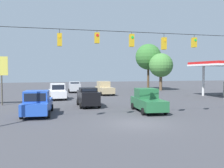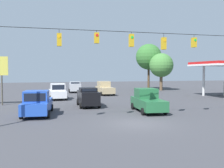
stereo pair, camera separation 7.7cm
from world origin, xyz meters
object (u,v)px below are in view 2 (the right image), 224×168
sedan_black_withflow_mid (88,97)px  traffic_cone_farthest (42,96)px  sedan_silver_withflow_deep (75,87)px  tree_horizon_left (149,57)px  pickup_truck_tan_oncoming_deep (105,89)px  traffic_cone_second (38,108)px  tree_horizon_right (161,65)px  pickup_truck_green_crossing_near (147,101)px  pickup_truck_blue_parked_shoulder (37,104)px  overhead_signal_span (131,57)px  traffic_cone_fifth (40,99)px  traffic_cone_nearest (38,113)px  traffic_cone_fourth (40,101)px  traffic_cone_third (39,104)px  pickup_truck_white_withflow_far (57,92)px

sedan_black_withflow_mid → traffic_cone_farthest: 10.33m
sedan_silver_withflow_deep → tree_horizon_left: bearing=-168.4°
pickup_truck_tan_oncoming_deep → traffic_cone_second: (9.75, 14.57, -0.67)m
sedan_black_withflow_mid → tree_horizon_right: (-17.29, -18.45, 3.83)m
pickup_truck_green_crossing_near → tree_horizon_left: tree_horizon_left is taller
traffic_cone_farthest → pickup_truck_blue_parked_shoulder: bearing=89.5°
pickup_truck_tan_oncoming_deep → tree_horizon_left: size_ratio=0.57×
overhead_signal_span → traffic_cone_second: size_ratio=32.30×
sedan_silver_withflow_deep → pickup_truck_tan_oncoming_deep: bearing=126.7°
pickup_truck_tan_oncoming_deep → traffic_cone_fifth: pickup_truck_tan_oncoming_deep is taller
traffic_cone_nearest → traffic_cone_farthest: 13.69m
sedan_silver_withflow_deep → traffic_cone_fourth: bearing=69.1°
sedan_black_withflow_mid → pickup_truck_green_crossing_near: bearing=136.0°
pickup_truck_tan_oncoming_deep → traffic_cone_third: size_ratio=8.73×
traffic_cone_farthest → tree_horizon_left: (-20.78, -12.30, 6.34)m
pickup_truck_blue_parked_shoulder → sedan_silver_withflow_deep: bearing=-104.0°
traffic_cone_farthest → tree_horizon_right: 24.49m
pickup_truck_blue_parked_shoulder → traffic_cone_fourth: size_ratio=9.48×
sedan_black_withflow_mid → traffic_cone_third: size_ratio=7.18×
pickup_truck_blue_parked_shoulder → traffic_cone_fifth: pickup_truck_blue_parked_shoulder is taller
sedan_silver_withflow_deep → overhead_signal_span: bearing=93.2°
traffic_cone_nearest → traffic_cone_farthest: (-0.03, -13.69, 0.00)m
sedan_black_withflow_mid → traffic_cone_fifth: (5.02, -6.42, -0.74)m
traffic_cone_fifth → tree_horizon_right: tree_horizon_right is taller
sedan_silver_withflow_deep → traffic_cone_fourth: size_ratio=6.94×
traffic_cone_farthest → tree_horizon_right: bearing=-157.1°
pickup_truck_tan_oncoming_deep → pickup_truck_white_withflow_far: same height
pickup_truck_blue_parked_shoulder → traffic_cone_second: (0.07, -2.08, -0.68)m
traffic_cone_third → traffic_cone_fifth: 5.45m
traffic_cone_nearest → traffic_cone_third: (0.11, -5.57, 0.00)m
traffic_cone_fourth → overhead_signal_span: bearing=120.8°
traffic_cone_farthest → tree_horizon_left: bearing=-149.4°
overhead_signal_span → traffic_cone_nearest: (6.91, -3.47, -4.50)m
traffic_cone_third → traffic_cone_fifth: same height
traffic_cone_fourth → traffic_cone_farthest: same height
sedan_silver_withflow_deep → traffic_cone_fifth: 13.08m
traffic_cone_farthest → traffic_cone_fifth: bearing=86.6°
sedan_silver_withflow_deep → tree_horizon_right: bearing=-179.2°
pickup_truck_white_withflow_far → tree_horizon_left: (-18.76, -13.40, 5.66)m
sedan_silver_withflow_deep → traffic_cone_second: 20.89m
traffic_cone_second → sedan_silver_withflow_deep: bearing=-105.6°
pickup_truck_white_withflow_far → traffic_cone_farthest: bearing=-28.7°
traffic_cone_fourth → tree_horizon_right: (-22.29, -14.75, 4.57)m
sedan_black_withflow_mid → traffic_cone_fifth: 8.18m
pickup_truck_green_crossing_near → traffic_cone_fifth: size_ratio=8.74×
sedan_black_withflow_mid → traffic_cone_second: sedan_black_withflow_mid is taller
pickup_truck_green_crossing_near → sedan_silver_withflow_deep: pickup_truck_green_crossing_near is taller
pickup_truck_green_crossing_near → tree_horizon_right: size_ratio=0.73×
tree_horizon_left → pickup_truck_green_crossing_near: bearing=66.9°
sedan_silver_withflow_deep → pickup_truck_white_withflow_far: bearing=71.6°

